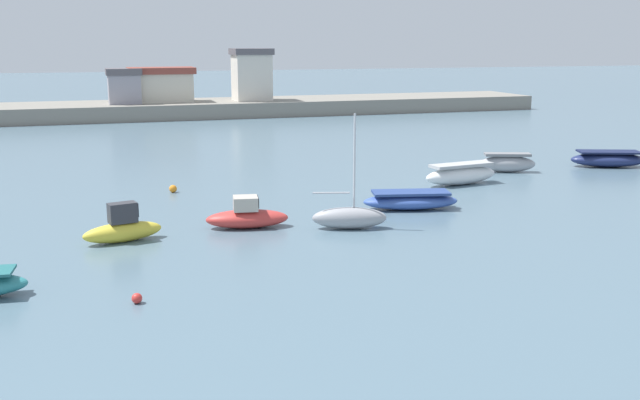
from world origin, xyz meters
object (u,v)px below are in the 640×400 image
(moored_boat_8, at_px, (507,163))
(mooring_buoy_1, at_px, (173,189))
(mooring_buoy_4, at_px, (137,298))
(moored_boat_9, at_px, (608,159))
(moored_boat_5, at_px, (349,217))
(moored_boat_7, at_px, (461,174))
(moored_boat_3, at_px, (123,228))
(moored_boat_4, at_px, (247,216))
(moored_boat_6, at_px, (411,201))

(moored_boat_8, distance_m, mooring_buoy_1, 21.55)
(mooring_buoy_4, bearing_deg, moored_boat_9, 27.88)
(moored_boat_9, distance_m, mooring_buoy_1, 29.24)
(moored_boat_5, bearing_deg, moored_boat_7, 54.34)
(moored_boat_5, relative_size, moored_boat_8, 1.38)
(moored_boat_9, height_order, mooring_buoy_1, moored_boat_9)
(moored_boat_8, bearing_deg, mooring_buoy_4, -124.79)
(moored_boat_7, relative_size, mooring_buoy_1, 11.57)
(moored_boat_8, bearing_deg, moored_boat_3, -138.78)
(moored_boat_4, relative_size, moored_boat_5, 0.75)
(moored_boat_3, distance_m, moored_boat_5, 9.99)
(moored_boat_5, height_order, mooring_buoy_1, moored_boat_5)
(moored_boat_7, height_order, mooring_buoy_4, moored_boat_7)
(moored_boat_3, distance_m, mooring_buoy_1, 10.28)
(moored_boat_8, height_order, mooring_buoy_4, moored_boat_8)
(moored_boat_5, bearing_deg, moored_boat_9, 40.71)
(moored_boat_7, bearing_deg, mooring_buoy_4, -151.33)
(moored_boat_6, bearing_deg, moored_boat_9, 35.59)
(moored_boat_6, height_order, moored_boat_9, moored_boat_9)
(moored_boat_4, height_order, mooring_buoy_4, moored_boat_4)
(moored_boat_6, height_order, moored_boat_7, moored_boat_7)
(moored_boat_4, distance_m, mooring_buoy_1, 9.34)
(moored_boat_4, relative_size, moored_boat_8, 1.04)
(moored_boat_3, relative_size, moored_boat_8, 0.93)
(mooring_buoy_4, bearing_deg, moored_boat_4, 57.12)
(moored_boat_4, height_order, moored_boat_5, moored_boat_5)
(moored_boat_9, bearing_deg, moored_boat_4, -141.20)
(moored_boat_4, height_order, moored_boat_7, moored_boat_4)
(mooring_buoy_1, bearing_deg, moored_boat_6, -35.70)
(moored_boat_5, height_order, moored_boat_7, moored_boat_5)
(moored_boat_4, xyz_separation_m, moored_boat_5, (4.40, -1.62, 0.01))
(moored_boat_3, distance_m, moored_boat_9, 33.79)
(moored_boat_7, distance_m, mooring_buoy_4, 24.77)
(moored_boat_7, distance_m, mooring_buoy_1, 16.90)
(moored_boat_9, xyz_separation_m, mooring_buoy_4, (-32.48, -17.18, -0.35))
(moored_boat_6, relative_size, moored_boat_8, 1.34)
(moored_boat_4, xyz_separation_m, moored_boat_8, (19.25, 8.95, 0.08))
(moored_boat_4, xyz_separation_m, mooring_buoy_1, (-2.30, 9.04, -0.30))
(moored_boat_8, bearing_deg, moored_boat_5, -124.60)
(moored_boat_8, xyz_separation_m, mooring_buoy_1, (-21.55, 0.09, -0.38))
(moored_boat_5, distance_m, moored_boat_8, 18.23)
(moored_boat_6, relative_size, mooring_buoy_4, 14.60)
(moored_boat_4, xyz_separation_m, moored_boat_7, (14.35, 6.16, 0.09))
(moored_boat_6, bearing_deg, moored_boat_8, 49.92)
(moored_boat_4, bearing_deg, moored_boat_5, -11.01)
(moored_boat_4, height_order, mooring_buoy_1, moored_boat_4)
(moored_boat_5, bearing_deg, mooring_buoy_1, 138.44)
(mooring_buoy_1, bearing_deg, moored_boat_3, -108.45)
(moored_boat_7, bearing_deg, moored_boat_9, 3.11)
(moored_boat_5, xyz_separation_m, moored_boat_8, (14.85, 10.58, 0.06))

